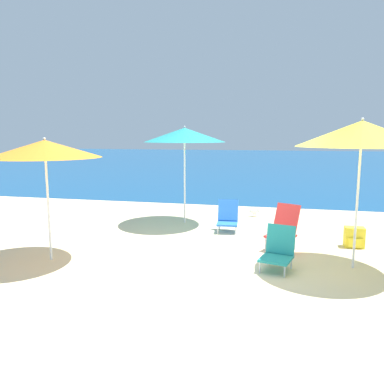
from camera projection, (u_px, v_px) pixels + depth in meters
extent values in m
plane|color=beige|center=(222.00, 264.00, 5.85)|extent=(60.00, 60.00, 0.00)
cube|color=navy|center=(267.00, 160.00, 29.86)|extent=(60.00, 40.00, 0.01)
cylinder|color=white|center=(185.00, 183.00, 8.49)|extent=(0.04, 0.04, 1.85)
cone|color=teal|center=(185.00, 135.00, 8.33)|extent=(1.83, 1.83, 0.32)
sphere|color=white|center=(185.00, 127.00, 8.30)|extent=(0.04, 0.04, 0.04)
cylinder|color=white|center=(357.00, 209.00, 5.56)|extent=(0.04, 0.04, 1.84)
cone|color=yellow|center=(362.00, 134.00, 5.39)|extent=(1.88, 1.88, 0.38)
sphere|color=white|center=(363.00, 119.00, 5.36)|extent=(0.04, 0.04, 0.04)
cylinder|color=white|center=(49.00, 210.00, 5.95)|extent=(0.04, 0.04, 1.66)
cone|color=orange|center=(45.00, 149.00, 5.80)|extent=(1.73, 1.73, 0.27)
sphere|color=white|center=(44.00, 139.00, 5.78)|extent=(0.04, 0.04, 0.04)
cylinder|color=silver|center=(218.00, 230.00, 7.63)|extent=(0.02, 0.02, 0.16)
cylinder|color=silver|center=(236.00, 231.00, 7.58)|extent=(0.02, 0.02, 0.16)
cylinder|color=silver|center=(219.00, 226.00, 8.00)|extent=(0.02, 0.02, 0.16)
cylinder|color=silver|center=(236.00, 226.00, 7.94)|extent=(0.02, 0.02, 0.16)
cube|color=blue|center=(227.00, 224.00, 7.77)|extent=(0.45, 0.47, 0.04)
cube|color=blue|center=(228.00, 210.00, 7.95)|extent=(0.44, 0.23, 0.44)
cylinder|color=silver|center=(266.00, 244.00, 6.50)|extent=(0.02, 0.02, 0.25)
cylinder|color=silver|center=(285.00, 248.00, 6.27)|extent=(0.02, 0.02, 0.25)
cylinder|color=silver|center=(275.00, 240.00, 6.78)|extent=(0.02, 0.02, 0.25)
cylinder|color=silver|center=(295.00, 243.00, 6.56)|extent=(0.02, 0.02, 0.25)
cube|color=red|center=(280.00, 236.00, 6.51)|extent=(0.58, 0.58, 0.04)
cube|color=red|center=(287.00, 218.00, 6.63)|extent=(0.48, 0.39, 0.50)
cylinder|color=silver|center=(260.00, 267.00, 5.48)|extent=(0.02, 0.02, 0.17)
cylinder|color=silver|center=(285.00, 272.00, 5.31)|extent=(0.02, 0.02, 0.17)
cylinder|color=silver|center=(268.00, 260.00, 5.82)|extent=(0.02, 0.02, 0.17)
cylinder|color=silver|center=(291.00, 263.00, 5.65)|extent=(0.02, 0.02, 0.17)
cube|color=teal|center=(276.00, 259.00, 5.55)|extent=(0.54, 0.56, 0.04)
cube|color=teal|center=(281.00, 239.00, 5.71)|extent=(0.44, 0.21, 0.45)
cube|color=yellow|center=(354.00, 237.00, 6.73)|extent=(0.34, 0.22, 0.37)
cube|color=yellow|center=(355.00, 243.00, 6.62)|extent=(0.24, 0.03, 0.17)
cylinder|color=gold|center=(253.00, 215.00, 9.30)|extent=(0.01, 0.01, 0.07)
cylinder|color=gold|center=(255.00, 215.00, 9.29)|extent=(0.01, 0.01, 0.07)
ellipsoid|color=white|center=(254.00, 211.00, 9.28)|extent=(0.26, 0.11, 0.13)
sphere|color=white|center=(258.00, 209.00, 9.25)|extent=(0.07, 0.07, 0.07)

